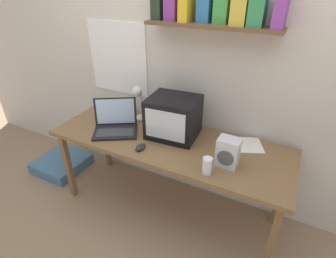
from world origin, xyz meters
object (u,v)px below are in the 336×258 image
at_px(corner_desk, 168,146).
at_px(juice_glass, 207,166).
at_px(computer_mouse, 141,147).
at_px(laptop, 115,123).
at_px(space_heater, 228,153).
at_px(loose_paper_near_monitor, 249,145).
at_px(desk_lamp, 139,99).
at_px(open_notebook, 117,112).
at_px(crt_monitor, 173,117).
at_px(floor_cushion, 62,163).

distance_m(corner_desk, juice_glass, 0.48).
relative_size(corner_desk, computer_mouse, 17.74).
xyz_separation_m(corner_desk, laptop, (-0.46, -0.05, 0.12)).
bearing_deg(space_heater, loose_paper_near_monitor, 75.95).
height_order(desk_lamp, open_notebook, desk_lamp).
height_order(corner_desk, juice_glass, juice_glass).
relative_size(laptop, computer_mouse, 4.13).
bearing_deg(corner_desk, desk_lamp, 154.32).
bearing_deg(open_notebook, crt_monitor, -10.27).
height_order(crt_monitor, desk_lamp, desk_lamp).
distance_m(corner_desk, loose_paper_near_monitor, 0.62).
xyz_separation_m(laptop, desk_lamp, (0.09, 0.23, 0.14)).
distance_m(juice_glass, loose_paper_near_monitor, 0.49).
relative_size(open_notebook, floor_cushion, 0.61).
height_order(laptop, open_notebook, laptop).
relative_size(space_heater, loose_paper_near_monitor, 0.75).
height_order(desk_lamp, loose_paper_near_monitor, desk_lamp).
distance_m(computer_mouse, floor_cushion, 1.37).
height_order(loose_paper_near_monitor, open_notebook, same).
distance_m(loose_paper_near_monitor, open_notebook, 1.23).
height_order(juice_glass, floor_cushion, juice_glass).
distance_m(juice_glass, open_notebook, 1.15).
relative_size(computer_mouse, loose_paper_near_monitor, 0.39).
bearing_deg(crt_monitor, desk_lamp, 162.32).
relative_size(corner_desk, loose_paper_near_monitor, 6.95).
bearing_deg(open_notebook, computer_mouse, -38.10).
distance_m(corner_desk, computer_mouse, 0.25).
xyz_separation_m(computer_mouse, floor_cushion, (-1.18, 0.18, -0.69)).
bearing_deg(open_notebook, space_heater, -15.11).
xyz_separation_m(laptop, loose_paper_near_monitor, (1.04, 0.27, -0.06)).
xyz_separation_m(juice_glass, floor_cushion, (-1.70, 0.22, -0.72)).
height_order(desk_lamp, space_heater, desk_lamp).
relative_size(juice_glass, loose_paper_near_monitor, 0.43).
bearing_deg(loose_paper_near_monitor, space_heater, -105.25).
bearing_deg(laptop, corner_desk, -25.07).
relative_size(laptop, juice_glass, 3.80).
bearing_deg(desk_lamp, corner_desk, -20.99).
distance_m(open_notebook, floor_cushion, 0.96).
relative_size(computer_mouse, floor_cushion, 0.22).
bearing_deg(corner_desk, juice_glass, -30.59).
bearing_deg(crt_monitor, juice_glass, -43.81).
relative_size(laptop, space_heater, 2.15).
xyz_separation_m(loose_paper_near_monitor, floor_cushion, (-1.88, -0.24, -0.67)).
bearing_deg(crt_monitor, corner_desk, -93.34).
distance_m(space_heater, loose_paper_near_monitor, 0.34).
distance_m(loose_paper_near_monitor, floor_cushion, 2.01).
bearing_deg(open_notebook, desk_lamp, -6.41).
distance_m(space_heater, open_notebook, 1.19).
xyz_separation_m(juice_glass, loose_paper_near_monitor, (0.18, 0.46, -0.05)).
height_order(computer_mouse, floor_cushion, computer_mouse).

